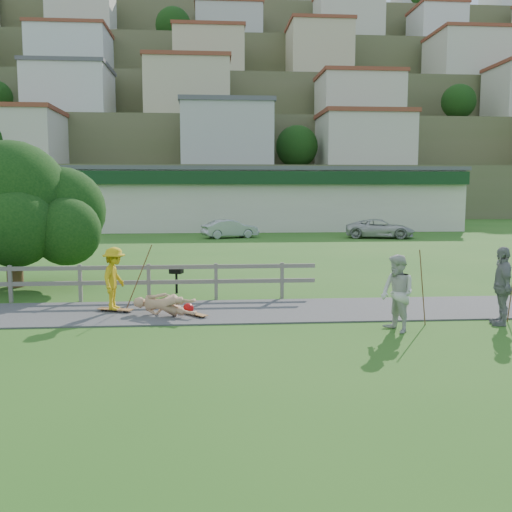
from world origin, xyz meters
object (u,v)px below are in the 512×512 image
Objects in this scene: car_white at (380,229)px; tree at (13,231)px; spectator_b at (502,286)px; car_silver at (230,229)px; skater_rider at (114,282)px; skater_fallen at (164,305)px; spectator_a at (397,294)px; bbq at (176,280)px.

tree reaches higher than car_white.
spectator_b reaches higher than car_silver.
car_silver is at bearing -152.75° from spectator_b.
skater_rider reaches higher than skater_fallen.
spectator_a is 2.82m from spectator_b.
car_white is 25.94m from tree.
spectator_b reaches higher than skater_rider.
skater_rider is at bearing -47.74° from tree.
car_silver is at bearing 21.48° from skater_fallen.
spectator_b is at bearing -91.40° from skater_rider.
bbq is at bearing -106.28° from spectator_b.
skater_rider is 6.14m from tree.
spectator_a is at bearing -65.07° from spectator_b.
tree is (-4.07, 4.48, 1.07)m from skater_rider.
skater_rider is 26.91m from car_white.
car_white is (14.17, 22.88, -0.19)m from skater_rider.
spectator_a is at bearing 167.49° from car_silver.
tree reaches higher than skater_fallen.
car_silver is 4.48× the size of bbq.
skater_fallen is 7.60m from tree.
spectator_b is at bearing -13.26° from bbq.
tree reaches higher than skater_rider.
car_white is (10.24, -0.92, 0.02)m from car_silver.
tree is (-18.23, -18.40, 1.26)m from car_white.
tree reaches higher than spectator_a.
spectator_b is 0.31× the size of tree.
car_white is 5.46× the size of bbq.
spectator_b is 2.27× the size of bbq.
spectator_b is at bearing 81.30° from spectator_a.
tree reaches higher than car_silver.
car_white is at bearing 75.51° from bbq.
bbq is (5.55, -1.66, -1.48)m from tree.
spectator_b is at bearing -72.85° from skater_fallen.
skater_rider is 0.44× the size of car_silver.
skater_fallen is 26.74m from car_white.
skater_fallen is (1.36, -0.60, -0.52)m from skater_rider.
spectator_b is at bearing 173.57° from car_silver.
bbq is at bearing 25.54° from skater_fallen.
car_white reaches higher than car_silver.
skater_fallen is 24.53m from car_silver.
skater_fallen is at bearing -74.12° from bbq.
car_white is at bearing 45.26° from tree.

